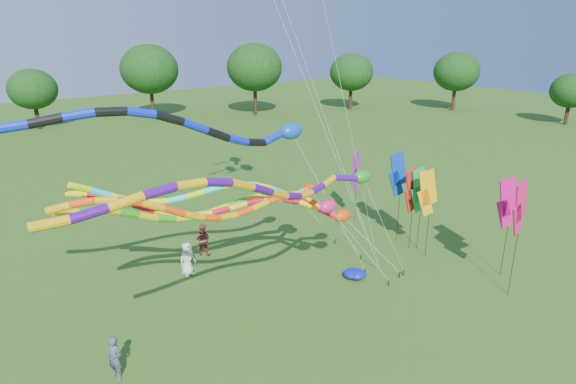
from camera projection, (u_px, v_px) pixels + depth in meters
ground at (411, 329)px, 19.07m from camera, size 160.00×160.00×0.00m
tree_ring at (374, 240)px, 15.21m from camera, size 116.57×120.32×9.17m
tube_kite_red at (250, 209)px, 20.18m from camera, size 12.82×5.26×6.21m
tube_kite_orange at (244, 207)px, 17.81m from camera, size 13.02×2.68×6.83m
tube_kite_purple at (282, 187)px, 15.39m from camera, size 15.39×2.35×8.25m
tube_kite_blue at (180, 129)px, 15.73m from camera, size 16.48×1.61×9.85m
tube_kite_cyan at (238, 192)px, 19.60m from camera, size 12.86×1.82×6.79m
tube_kite_green at (232, 204)px, 20.74m from camera, size 13.87×1.77×6.24m
banner_pole_magenta_b at (507, 203)px, 22.02m from camera, size 1.10×0.53×4.98m
banner_pole_orange at (427, 193)px, 23.94m from camera, size 1.11×0.51×4.81m
banner_pole_blue_b at (398, 175)px, 25.60m from camera, size 1.14×0.39×5.21m
banner_pole_violet at (356, 171)px, 28.68m from camera, size 1.09×0.56×4.53m
banner_pole_green at (419, 190)px, 24.97m from camera, size 1.16×0.23×4.63m
banner_pole_magenta_a at (520, 208)px, 20.07m from camera, size 1.16×0.13×5.45m
banner_pole_red at (411, 191)px, 24.93m from camera, size 1.16×0.16×4.60m
blue_nylon_heap at (351, 273)px, 23.05m from camera, size 1.35×1.50×0.47m
person_a at (187, 259)px, 23.05m from camera, size 0.91×0.67×1.69m
person_b at (115, 358)px, 16.14m from camera, size 0.58×0.68×1.59m
person_c at (203, 239)px, 25.13m from camera, size 1.04×1.06×1.72m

